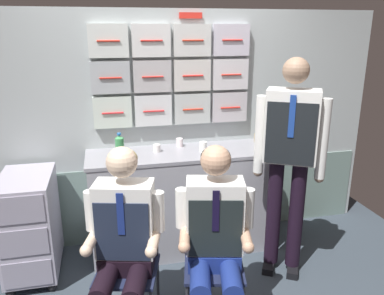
{
  "coord_description": "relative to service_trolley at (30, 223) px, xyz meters",
  "views": [
    {
      "loc": [
        -0.49,
        -2.09,
        1.98
      ],
      "look_at": [
        0.15,
        0.64,
        1.12
      ],
      "focal_mm": 36.19,
      "sensor_mm": 36.0,
      "label": 1
    }
  ],
  "objects": [
    {
      "name": "water_bottle_short",
      "position": [
        0.75,
        -0.05,
        0.6
      ],
      "size": [
        0.07,
        0.07,
        0.25
      ],
      "color": "#46A05B",
      "rests_on": "galley_counter"
    },
    {
      "name": "coffee_cup_spare",
      "position": [
        1.3,
        0.29,
        0.52
      ],
      "size": [
        0.06,
        0.06,
        0.08
      ],
      "color": "white",
      "rests_on": "galley_counter"
    },
    {
      "name": "folding_chair_right",
      "position": [
        1.33,
        -0.76,
        0.04
      ],
      "size": [
        0.48,
        0.48,
        0.83
      ],
      "color": "#2D2D33",
      "rests_on": "ground"
    },
    {
      "name": "crew_member_right",
      "position": [
        1.29,
        -0.91,
        0.24
      ],
      "size": [
        0.53,
        0.69,
        1.28
      ],
      "color": "black",
      "rests_on": "ground"
    },
    {
      "name": "paper_cup_blue",
      "position": [
        1.07,
        0.18,
        0.51
      ],
      "size": [
        0.06,
        0.06,
        0.07
      ],
      "color": "white",
      "rests_on": "galley_counter"
    },
    {
      "name": "galley_counter",
      "position": [
        1.31,
        0.13,
        0.01
      ],
      "size": [
        1.69,
        0.53,
        0.94
      ],
      "color": "#9F9FA8",
      "rests_on": "ground"
    },
    {
      "name": "service_trolley",
      "position": [
        0.0,
        0.0,
        0.0
      ],
      "size": [
        0.4,
        0.65,
        0.87
      ],
      "color": "black",
      "rests_on": "ground"
    },
    {
      "name": "crew_member_left",
      "position": [
        0.71,
        -0.82,
        0.24
      ],
      "size": [
        0.54,
        0.69,
        1.29
      ],
      "color": "black",
      "rests_on": "ground"
    },
    {
      "name": "espresso_cup_small",
      "position": [
        2.06,
        0.28,
        0.52
      ],
      "size": [
        0.07,
        0.07,
        0.08
      ],
      "color": "tan",
      "rests_on": "galley_counter"
    },
    {
      "name": "folding_chair_left",
      "position": [
        0.75,
        -0.67,
        0.04
      ],
      "size": [
        0.49,
        0.49,
        0.83
      ],
      "color": "#2D2D33",
      "rests_on": "ground"
    },
    {
      "name": "coffee_cup_white",
      "position": [
        1.47,
        0.09,
        0.52
      ],
      "size": [
        0.07,
        0.07,
        0.09
      ],
      "color": "white",
      "rests_on": "galley_counter"
    },
    {
      "name": "snack_banana",
      "position": [
        0.75,
        0.12,
        0.5
      ],
      "size": [
        0.17,
        0.1,
        0.04
      ],
      "color": "yellow",
      "rests_on": "galley_counter"
    },
    {
      "name": "water_bottle_blue_cap",
      "position": [
        2.05,
        0.06,
        0.59
      ],
      "size": [
        0.07,
        0.07,
        0.23
      ],
      "color": "#4D9654",
      "rests_on": "galley_counter"
    },
    {
      "name": "galley_bulkhead",
      "position": [
        1.15,
        0.41,
        0.62
      ],
      "size": [
        4.2,
        0.14,
        2.15
      ],
      "color": "#ABB5B6",
      "rests_on": "ground"
    },
    {
      "name": "crew_member_standing",
      "position": [
        2.04,
        -0.41,
        0.62
      ],
      "size": [
        0.5,
        0.4,
        1.79
      ],
      "color": "black",
      "rests_on": "ground"
    }
  ]
}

